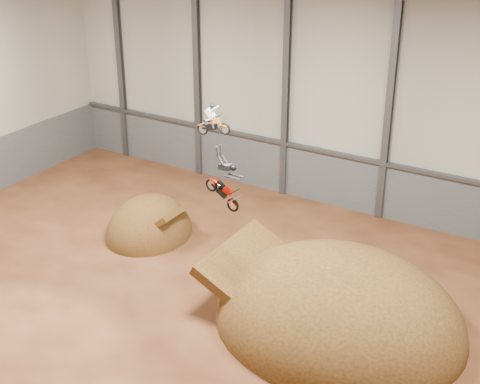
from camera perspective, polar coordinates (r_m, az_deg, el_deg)
name	(u,v)px	position (r m, az deg, el deg)	size (l,w,h in m)	color
floor	(198,321)	(31.84, -3.62, -10.97)	(40.00, 40.00, 0.00)	#462312
back_wall	(337,98)	(40.76, 8.27, 7.97)	(40.00, 0.10, 14.00)	#B2AE9D
ceiling	(188,17)	(26.30, -4.45, 14.69)	(40.00, 40.00, 0.00)	black
lower_band_back	(331,179)	(42.45, 7.79, 1.13)	(39.80, 0.18, 3.50)	#53565B
steel_rail	(332,153)	(41.64, 7.85, 3.34)	(39.80, 0.35, 0.20)	#47494F
steel_column_0	(120,64)	(49.27, -10.17, 10.74)	(0.40, 0.36, 13.90)	#47494F
steel_column_1	(197,76)	(45.26, -3.66, 9.84)	(0.40, 0.36, 13.90)	#47494F
steel_column_2	(286,90)	(41.93, 3.94, 8.64)	(0.40, 0.36, 13.90)	#47494F
steel_column_3	(389,107)	(39.46, 12.61, 7.07)	(0.40, 0.36, 13.90)	#47494F
takeoff_ramp	(150,235)	(39.39, -7.73, -3.64)	(4.75, 5.48, 4.75)	#3A230E
landing_ramp	(338,324)	(31.93, 8.33, -11.09)	(11.78, 10.42, 6.80)	#3A230E
fmx_rider_a	(214,118)	(31.38, -2.19, 6.32)	(1.81, 0.69, 1.64)	#D36318
fmx_rider_b	(219,176)	(29.93, -1.79, 1.34)	(2.68, 0.76, 2.29)	#C00C00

